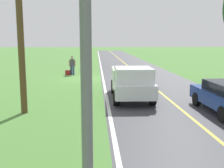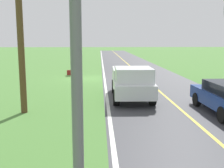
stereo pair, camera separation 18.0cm
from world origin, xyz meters
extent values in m
plane|color=#4C7F38|center=(0.00, 0.00, 0.00)|extent=(200.00, 200.00, 0.00)
cube|color=#3D3D42|center=(-4.66, 0.00, 0.00)|extent=(7.11, 120.00, 0.00)
cube|color=silver|center=(-1.28, 0.00, 0.01)|extent=(0.16, 117.60, 0.00)
cube|color=gold|center=(-4.66, 0.00, 0.01)|extent=(0.14, 117.60, 0.00)
cylinder|color=navy|center=(1.38, -2.36, 0.44)|extent=(0.18, 0.18, 0.88)
cylinder|color=navy|center=(1.60, -2.60, 0.44)|extent=(0.18, 0.18, 0.88)
cube|color=#3F3F47|center=(1.49, -2.48, 1.17)|extent=(0.40, 0.27, 0.58)
sphere|color=tan|center=(1.49, -2.48, 1.57)|extent=(0.23, 0.23, 0.23)
sphere|color=#4C564C|center=(1.49, -2.48, 1.65)|extent=(0.20, 0.20, 0.20)
cube|color=#591E19|center=(1.50, -2.68, 1.20)|extent=(0.32, 0.20, 0.44)
cylinder|color=tan|center=(1.23, -2.46, 1.06)|extent=(0.10, 0.10, 0.58)
cylinder|color=tan|center=(1.75, -2.46, 1.06)|extent=(0.10, 0.10, 0.58)
cube|color=maroon|center=(1.91, -2.43, 0.22)|extent=(0.46, 0.21, 0.45)
cube|color=silver|center=(-2.64, 7.94, 0.75)|extent=(2.13, 5.45, 0.70)
cube|color=silver|center=(-2.61, 9.13, 1.46)|extent=(1.89, 2.20, 0.72)
cube|color=black|center=(-2.61, 9.13, 1.53)|extent=(1.71, 1.34, 0.43)
cube|color=silver|center=(-3.61, 6.89, 1.33)|extent=(0.17, 3.03, 0.45)
cube|color=silver|center=(-1.73, 6.84, 1.33)|extent=(0.17, 3.03, 0.45)
cube|color=silver|center=(-2.70, 5.35, 1.33)|extent=(1.84, 0.14, 0.45)
cylinder|color=black|center=(-3.50, 9.72, 0.40)|extent=(0.32, 0.81, 0.80)
cylinder|color=black|center=(-1.70, 9.67, 0.40)|extent=(0.32, 0.81, 0.80)
cylinder|color=black|center=(-3.58, 6.42, 0.40)|extent=(0.32, 0.81, 0.80)
cylinder|color=black|center=(-1.78, 6.37, 0.40)|extent=(0.32, 0.81, 0.80)
cylinder|color=slate|center=(-0.57, 19.27, 2.60)|extent=(0.16, 0.16, 5.20)
cylinder|color=black|center=(-5.64, 10.02, 0.33)|extent=(0.25, 0.66, 0.66)
cylinder|color=black|center=(-5.69, 12.82, 0.33)|extent=(0.25, 0.66, 0.66)
cylinder|color=brown|center=(2.51, 10.86, 4.42)|extent=(0.28, 0.28, 8.84)
camera|label=1|loc=(-0.71, 23.00, 3.23)|focal=44.15mm
camera|label=2|loc=(-0.89, 23.01, 3.23)|focal=44.15mm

